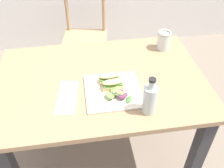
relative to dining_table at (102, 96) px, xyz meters
The scene contains 10 objects.
dining_table is the anchor object (origin of this frame).
chair_wooden_far 0.99m from the dining_table, 92.29° to the left, with size 0.46×0.46×0.87m.
plate_lunch 0.19m from the dining_table, 65.72° to the right, with size 0.30×0.30×0.01m, color beige.
sandwich_half_front 0.21m from the dining_table, 61.78° to the right, with size 0.12×0.06×0.06m.
sandwich_half_back 0.18m from the dining_table, 44.70° to the right, with size 0.12×0.06×0.06m.
salad_mixed_greens 0.24m from the dining_table, 67.84° to the right, with size 0.15×0.15×0.04m.
napkin_folded 0.27m from the dining_table, 148.00° to the right, with size 0.10×0.25×0.00m, color white.
fork_on_napkin 0.26m from the dining_table, 151.34° to the right, with size 0.05×0.19×0.00m.
bottle_cold_brew 0.41m from the dining_table, 54.52° to the right, with size 0.07×0.07×0.21m.
mason_jar_iced_tea 0.54m from the dining_table, 29.66° to the left, with size 0.09×0.09×0.12m.
Camera 1 is at (-0.03, -0.96, 1.66)m, focal length 40.45 mm.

